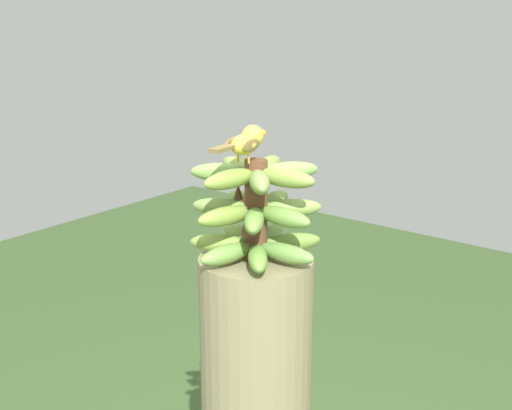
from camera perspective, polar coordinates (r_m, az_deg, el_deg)
banana_bunch at (r=1.56m, az=-0.03°, el=-0.42°), size 0.32×0.31×0.24m
perched_bird at (r=1.50m, az=-0.84°, el=5.40°), size 0.19×0.06×0.08m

